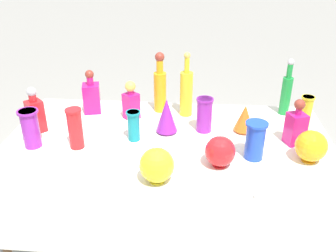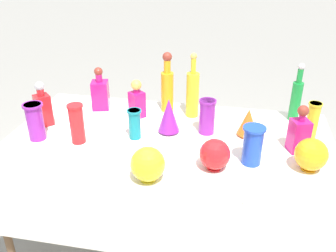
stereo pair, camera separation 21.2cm
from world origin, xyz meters
name	(u,v)px [view 1 (the left image)]	position (x,y,z in m)	size (l,w,h in m)	color
ground_plane	(168,239)	(0.00, 0.00, 0.00)	(40.00, 40.00, 0.00)	gray
display_table	(167,153)	(0.00, -0.04, 0.70)	(1.90, 1.11, 0.76)	white
tall_bottle_0	(286,92)	(0.74, 0.44, 0.91)	(0.07, 0.07, 0.38)	#198C38
tall_bottle_1	(160,87)	(-0.09, 0.42, 0.93)	(0.08, 0.08, 0.40)	orange
tall_bottle_2	(186,92)	(0.09, 0.37, 0.92)	(0.08, 0.08, 0.42)	yellow
square_decanter_0	(35,113)	(-0.80, 0.06, 0.88)	(0.12, 0.12, 0.29)	red
square_decanter_1	(296,126)	(0.72, 0.04, 0.87)	(0.12, 0.12, 0.27)	#C61972
square_decanter_2	(92,96)	(-0.54, 0.36, 0.87)	(0.13, 0.13, 0.29)	#C61972
square_decanter_3	(131,102)	(-0.26, 0.28, 0.88)	(0.12, 0.12, 0.26)	#C61972
slender_vase_0	(306,113)	(0.81, 0.20, 0.88)	(0.08, 0.08, 0.22)	yellow
slender_vase_1	(75,128)	(-0.50, -0.10, 0.88)	(0.09, 0.09, 0.23)	red
slender_vase_2	(255,139)	(0.47, -0.14, 0.87)	(0.12, 0.12, 0.21)	blue
slender_vase_3	(30,127)	(-0.75, -0.11, 0.88)	(0.11, 0.11, 0.22)	purple
slender_vase_4	(134,125)	(-0.20, 0.01, 0.86)	(0.08, 0.08, 0.18)	teal
slender_vase_5	(204,114)	(0.21, 0.15, 0.87)	(0.10, 0.10, 0.21)	purple
fluted_vase_0	(167,115)	(-0.02, 0.11, 0.87)	(0.13, 0.13, 0.22)	purple
fluted_vase_1	(245,118)	(0.45, 0.16, 0.85)	(0.12, 0.12, 0.17)	orange
round_bowl_0	(311,146)	(0.76, -0.15, 0.85)	(0.17, 0.17, 0.17)	orange
round_bowl_1	(157,165)	(-0.02, -0.39, 0.85)	(0.17, 0.17, 0.18)	yellow
round_bowl_2	(220,151)	(0.29, -0.23, 0.85)	(0.16, 0.16, 0.16)	red
price_tag_left	(260,195)	(0.46, -0.49, 0.78)	(0.05, 0.01, 0.04)	white
price_tag_center	(72,185)	(-0.41, -0.48, 0.78)	(0.05, 0.01, 0.04)	white
cardboard_box_behind_left	(172,130)	(-0.06, 1.28, 0.15)	(0.54, 0.46, 0.38)	tan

